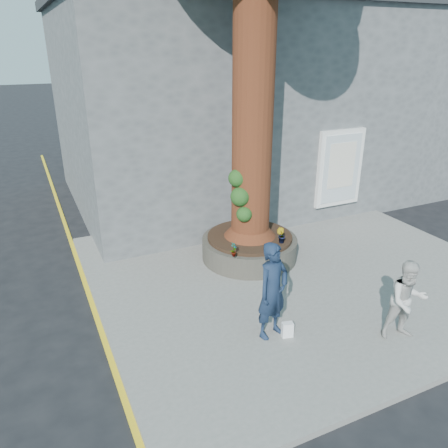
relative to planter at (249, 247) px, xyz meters
name	(u,v)px	position (x,y,z in m)	size (l,w,h in m)	color
ground	(261,311)	(-0.80, -2.00, -0.41)	(120.00, 120.00, 0.00)	black
pavement	(296,271)	(0.70, -1.00, -0.35)	(9.00, 8.00, 0.12)	slate
yellow_line	(98,322)	(-3.85, -1.00, -0.41)	(0.10, 30.00, 0.01)	yellow
stone_shop	(223,103)	(1.70, 5.20, 2.75)	(10.30, 8.30, 6.30)	#515456
neighbour_shop	(400,97)	(9.70, 5.20, 2.59)	(6.00, 8.00, 6.00)	#515456
planter	(249,247)	(0.00, 0.00, 0.00)	(2.30, 2.30, 0.60)	black
man	(273,291)	(-1.09, -2.87, 0.61)	(0.66, 0.43, 1.80)	#152239
woman	(407,301)	(1.00, -3.92, 0.45)	(0.72, 0.56, 1.49)	#BCB9B4
shopping_bag	(287,330)	(-0.86, -3.06, -0.15)	(0.20, 0.12, 0.28)	white
plant_a	(234,249)	(-0.85, -0.85, 0.47)	(0.17, 0.12, 0.33)	gray
plant_b	(281,235)	(0.45, -0.68, 0.49)	(0.20, 0.19, 0.36)	gray
plant_c	(263,212)	(0.85, 0.85, 0.48)	(0.19, 0.19, 0.34)	gray
plant_d	(253,223)	(0.29, 0.38, 0.44)	(0.25, 0.22, 0.27)	gray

